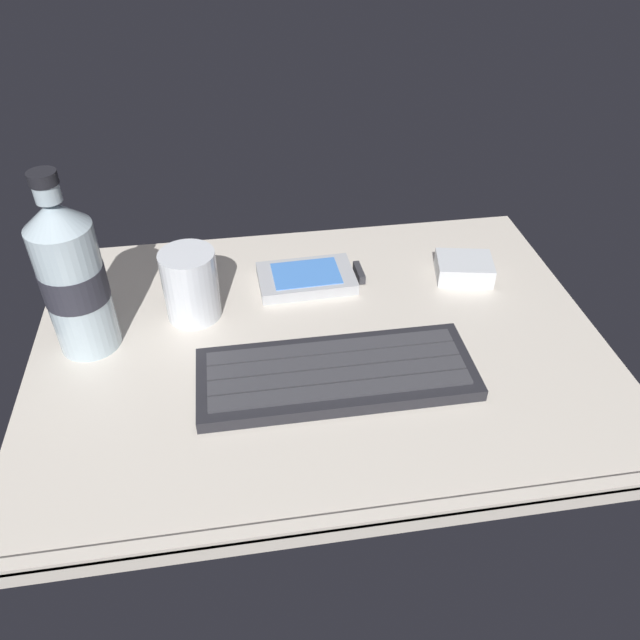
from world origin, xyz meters
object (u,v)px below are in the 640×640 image
juice_cup (191,287)px  charger_block (464,268)px  handheld_device (311,278)px  keyboard (336,373)px  water_bottle (72,277)px

juice_cup → charger_block: 34.46cm
handheld_device → juice_cup: 15.61cm
keyboard → charger_block: bearing=40.0°
keyboard → water_bottle: bearing=159.2°
keyboard → charger_block: charger_block is taller
juice_cup → water_bottle: water_bottle is taller
water_bottle → charger_block: (45.73, 6.43, -7.81)cm
handheld_device → water_bottle: (-26.14, -7.96, 8.28)cm
juice_cup → charger_block: juice_cup is taller
charger_block → juice_cup: bearing=-175.3°
handheld_device → keyboard: bearing=-89.7°
charger_block → keyboard: bearing=-140.0°
water_bottle → charger_block: bearing=8.0°
juice_cup → water_bottle: size_ratio=0.41×
juice_cup → keyboard: bearing=-42.6°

